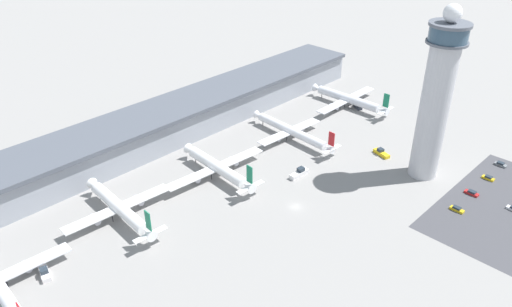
# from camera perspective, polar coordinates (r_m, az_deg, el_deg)

# --- Properties ---
(ground_plane) EXTENTS (1000.00, 1000.00, 0.00)m
(ground_plane) POSITION_cam_1_polar(r_m,az_deg,el_deg) (167.64, 4.57, -6.10)
(ground_plane) COLOR gray
(terminal_building) EXTENTS (214.59, 25.00, 13.78)m
(terminal_building) POSITION_cam_1_polar(r_m,az_deg,el_deg) (208.74, -10.21, 3.42)
(terminal_building) COLOR #9399A3
(terminal_building) RESTS_ON ground
(control_tower) EXTENTS (13.50, 13.50, 61.95)m
(control_tower) POSITION_cam_1_polar(r_m,az_deg,el_deg) (180.86, 19.92, 6.08)
(control_tower) COLOR #BCBCC1
(control_tower) RESTS_ON ground
(parking_lot_surface) EXTENTS (64.00, 40.00, 0.01)m
(parking_lot_surface) POSITION_cam_1_polar(r_m,az_deg,el_deg) (186.09, 27.19, -5.75)
(parking_lot_surface) COLOR #424247
(parking_lot_surface) RESTS_ON ground
(airplane_gate_bravo) EXTENTS (37.10, 39.16, 12.57)m
(airplane_gate_bravo) POSITION_cam_1_polar(r_m,az_deg,el_deg) (165.36, -15.35, -6.01)
(airplane_gate_bravo) COLOR white
(airplane_gate_bravo) RESTS_ON ground
(airplane_gate_charlie) EXTENTS (42.19, 38.33, 12.58)m
(airplane_gate_charlie) POSITION_cam_1_polar(r_m,az_deg,el_deg) (181.12, -4.44, -1.58)
(airplane_gate_charlie) COLOR white
(airplane_gate_charlie) RESTS_ON ground
(airplane_gate_delta) EXTENTS (33.11, 44.64, 11.11)m
(airplane_gate_delta) POSITION_cam_1_polar(r_m,az_deg,el_deg) (206.91, 4.09, 2.56)
(airplane_gate_delta) COLOR white
(airplane_gate_delta) RESTS_ON ground
(airplane_gate_echo) EXTENTS (40.74, 41.19, 12.25)m
(airplane_gate_echo) POSITION_cam_1_polar(r_m,az_deg,el_deg) (239.71, 10.52, 6.13)
(airplane_gate_echo) COLOR silver
(airplane_gate_echo) RESTS_ON ground
(service_truck_catering) EXTENTS (4.23, 8.03, 2.66)m
(service_truck_catering) POSITION_cam_1_polar(r_m,az_deg,el_deg) (153.46, -23.04, -12.37)
(service_truck_catering) COLOR black
(service_truck_catering) RESTS_ON ground
(service_truck_fuel) EXTENTS (5.23, 6.40, 2.66)m
(service_truck_fuel) POSITION_cam_1_polar(r_m,az_deg,el_deg) (240.63, 11.52, 5.35)
(service_truck_fuel) COLOR black
(service_truck_fuel) RESTS_ON ground
(service_truck_baggage) EXTENTS (4.25, 7.70, 2.53)m
(service_truck_baggage) POSITION_cam_1_polar(r_m,az_deg,el_deg) (202.09, 14.13, 0.06)
(service_truck_baggage) COLOR black
(service_truck_baggage) RESTS_ON ground
(service_truck_water) EXTENTS (8.44, 2.72, 3.14)m
(service_truck_water) POSITION_cam_1_polar(r_m,az_deg,el_deg) (183.32, 4.98, -2.26)
(service_truck_water) COLOR black
(service_truck_water) RESTS_ON ground
(car_black_suv) EXTENTS (1.90, 4.33, 1.36)m
(car_black_suv) POSITION_cam_1_polar(r_m,az_deg,el_deg) (199.62, 25.01, -2.55)
(car_black_suv) COLOR black
(car_black_suv) RESTS_ON ground
(car_blue_compact) EXTENTS (1.98, 4.54, 1.46)m
(car_blue_compact) POSITION_cam_1_polar(r_m,az_deg,el_deg) (210.58, 26.17, -1.13)
(car_blue_compact) COLOR black
(car_blue_compact) RESTS_ON ground
(car_white_wagon) EXTENTS (1.84, 4.63, 1.46)m
(car_white_wagon) POSITION_cam_1_polar(r_m,az_deg,el_deg) (177.87, 21.98, -5.93)
(car_white_wagon) COLOR black
(car_white_wagon) RESTS_ON ground
(car_navy_sedan) EXTENTS (1.98, 4.78, 1.45)m
(car_navy_sedan) POSITION_cam_1_polar(r_m,az_deg,el_deg) (188.26, 23.42, -4.16)
(car_navy_sedan) COLOR black
(car_navy_sedan) RESTS_ON ground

